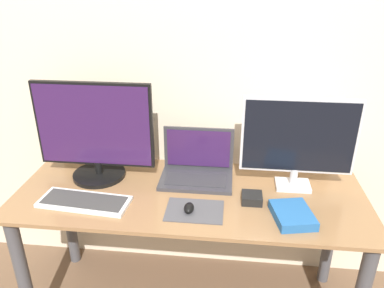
% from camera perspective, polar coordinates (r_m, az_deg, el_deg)
% --- Properties ---
extents(wall_back, '(7.00, 0.05, 2.50)m').
position_cam_1_polar(wall_back, '(1.92, 0.97, 12.92)').
color(wall_back, beige).
rests_on(wall_back, ground_plane).
extents(desk, '(1.63, 0.63, 0.70)m').
position_cam_1_polar(desk, '(1.84, -0.32, -10.95)').
color(desk, olive).
rests_on(desk, ground_plane).
extents(monitor_left, '(0.57, 0.26, 0.49)m').
position_cam_1_polar(monitor_left, '(1.86, -14.60, 1.57)').
color(monitor_left, black).
rests_on(monitor_left, desk).
extents(monitor_right, '(0.52, 0.11, 0.44)m').
position_cam_1_polar(monitor_right, '(1.76, 15.91, 0.59)').
color(monitor_right, silver).
rests_on(monitor_right, desk).
extents(laptop, '(0.35, 0.24, 0.24)m').
position_cam_1_polar(laptop, '(1.86, 0.79, -3.44)').
color(laptop, '#333338').
rests_on(laptop, desk).
extents(keyboard, '(0.41, 0.19, 0.02)m').
position_cam_1_polar(keyboard, '(1.75, -16.08, -8.42)').
color(keyboard, silver).
rests_on(keyboard, desk).
extents(mousepad, '(0.25, 0.18, 0.00)m').
position_cam_1_polar(mousepad, '(1.64, 0.40, -10.11)').
color(mousepad, '#47474C').
rests_on(mousepad, desk).
extents(mouse, '(0.04, 0.07, 0.03)m').
position_cam_1_polar(mouse, '(1.62, -0.47, -9.71)').
color(mouse, black).
rests_on(mouse, mousepad).
extents(book, '(0.19, 0.22, 0.04)m').
position_cam_1_polar(book, '(1.64, 15.06, -10.38)').
color(book, '#235B9E').
rests_on(book, desk).
extents(power_brick, '(0.09, 0.09, 0.04)m').
position_cam_1_polar(power_brick, '(1.71, 9.11, -8.13)').
color(power_brick, black).
rests_on(power_brick, desk).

